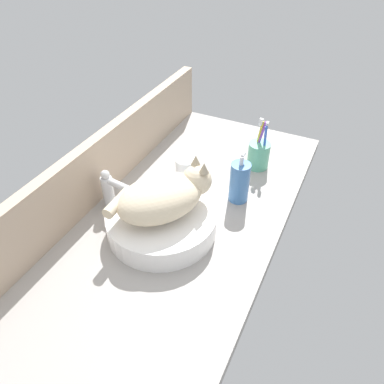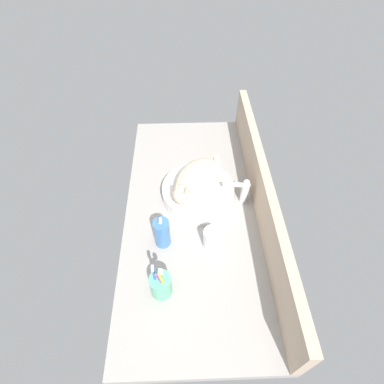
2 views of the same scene
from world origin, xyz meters
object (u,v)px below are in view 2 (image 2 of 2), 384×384
Objects in this scene: toothbrush_cup at (161,285)px; water_glass at (212,239)px; sink_basin at (198,192)px; soap_dispenser at (162,233)px; cat at (197,180)px; faucet at (243,190)px.

water_glass is (-18.79, 19.59, -1.31)cm from toothbrush_cup.
soap_dispenser is at bearing -33.12° from sink_basin.
cat is at bearing 161.22° from toothbrush_cup.
faucet is 1.53× the size of water_glass.
cat reaches higher than water_glass.
soap_dispenser is 19.96cm from water_glass.
cat is 1.78× the size of soap_dispenser.
cat is at bearing 146.72° from soap_dispenser.
water_glass is at bearing -33.68° from faucet.
water_glass is (23.81, 5.11, -8.82)cm from cat.
soap_dispenser is (23.35, -15.24, 3.46)cm from sink_basin.
cat is 20.83cm from faucet.
cat reaches higher than sink_basin.
toothbrush_cup is (41.24, -34.55, -2.08)cm from faucet.
water_glass is (22.45, -14.96, -3.40)cm from faucet.
toothbrush_cup is at bearing -46.19° from water_glass.
cat is 1.62× the size of toothbrush_cup.
water_glass is at bearing 10.03° from sink_basin.
soap_dispenser is 1.91× the size of water_glass.
cat is 25.90cm from water_glass.
soap_dispenser is 20.51cm from toothbrush_cup.
toothbrush_cup is (43.79, -15.17, 1.74)cm from sink_basin.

